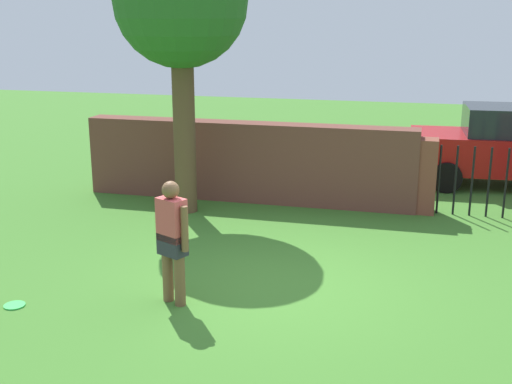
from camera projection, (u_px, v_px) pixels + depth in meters
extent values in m
plane|color=#3D7528|center=(277.00, 286.00, 8.90)|extent=(40.00, 40.00, 0.00)
cube|color=brown|center=(248.00, 162.00, 12.82)|extent=(6.58, 0.50, 1.57)
cylinder|color=brown|center=(184.00, 128.00, 11.88)|extent=(0.40, 0.40, 3.19)
sphere|color=#286023|center=(180.00, 0.00, 11.29)|extent=(2.36, 2.36, 2.36)
cylinder|color=brown|center=(180.00, 274.00, 8.21)|extent=(0.14, 0.14, 0.85)
cylinder|color=brown|center=(168.00, 270.00, 8.35)|extent=(0.14, 0.14, 0.85)
cube|color=#2D2D38|center=(173.00, 244.00, 8.18)|extent=(0.42, 0.35, 0.28)
cube|color=#CC4C4C|center=(172.00, 220.00, 8.09)|extent=(0.42, 0.35, 0.55)
sphere|color=brown|center=(171.00, 190.00, 7.99)|extent=(0.22, 0.22, 0.22)
cylinder|color=brown|center=(184.00, 229.00, 7.98)|extent=(0.09, 0.09, 0.58)
cylinder|color=brown|center=(160.00, 222.00, 8.25)|extent=(0.09, 0.09, 0.58)
cube|color=brown|center=(424.00, 176.00, 12.03)|extent=(0.44, 0.44, 1.40)
cylinder|color=black|center=(439.00, 180.00, 11.98)|extent=(0.04, 0.04, 1.30)
cylinder|color=black|center=(455.00, 180.00, 11.91)|extent=(0.04, 0.04, 1.30)
cylinder|color=black|center=(472.00, 181.00, 11.84)|extent=(0.04, 0.04, 1.30)
cylinder|color=black|center=(489.00, 182.00, 11.77)|extent=(0.04, 0.04, 1.30)
cylinder|color=black|center=(506.00, 183.00, 11.70)|extent=(0.04, 0.04, 1.30)
cube|color=#A51111|center=(511.00, 153.00, 13.92)|extent=(4.27, 1.89, 0.80)
cylinder|color=black|center=(446.00, 177.00, 13.50)|extent=(0.65, 0.25, 0.64)
cylinder|color=black|center=(441.00, 160.00, 15.10)|extent=(0.65, 0.25, 0.64)
cylinder|color=green|center=(15.00, 305.00, 8.28)|extent=(0.27, 0.27, 0.02)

